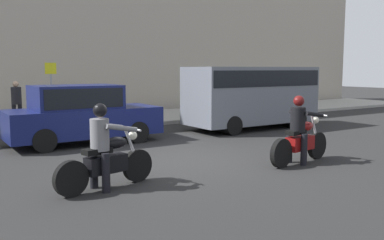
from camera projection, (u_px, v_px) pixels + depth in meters
The scene contains 8 objects.
ground_plane at pixel (182, 159), 10.24m from camera, with size 80.00×80.00×0.00m, color black.
sidewalk_slab at pixel (77, 122), 16.88m from camera, with size 40.00×4.40×0.14m, color #99968E.
motorcycle_with_rider_black_leather at pixel (300, 135), 9.78m from camera, with size 2.10×0.74×1.58m.
motorcycle_with_rider_gray at pixel (105, 154), 7.67m from camera, with size 2.04×0.77×1.58m.
parked_sedan_navy at pixel (81, 114), 12.33m from camera, with size 4.37×1.82×1.72m.
parked_van_slate_gray at pixel (252, 93), 15.42m from camera, with size 4.99×1.96×2.26m.
street_sign_post at pixel (51, 85), 16.72m from camera, with size 0.44×0.08×2.32m.
pedestrian_bystander at pixel (17, 101), 14.63m from camera, with size 0.34×0.34×1.63m.
Camera 1 is at (-5.29, -8.55, 2.19)m, focal length 39.49 mm.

